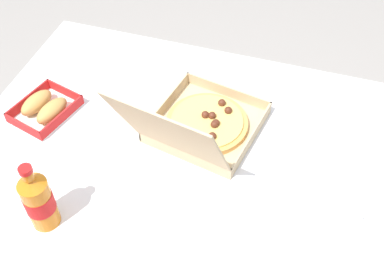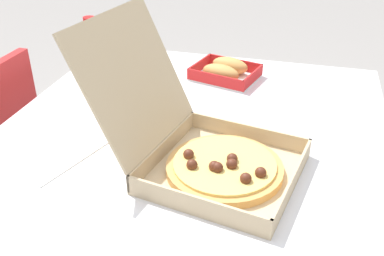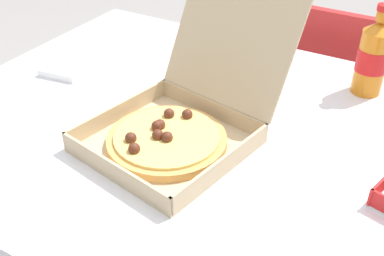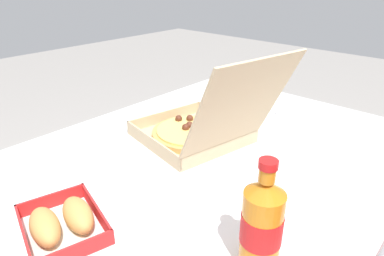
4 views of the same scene
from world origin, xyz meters
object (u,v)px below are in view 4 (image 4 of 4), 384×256
bread_side_box (62,222)px  paper_menu (311,180)px  cola_bottle (262,225)px  pizza_box_open (199,129)px  napkin_pile (295,111)px

bread_side_box → paper_menu: bread_side_box is taller
bread_side_box → cola_bottle: 0.40m
pizza_box_open → paper_menu: (-0.03, 0.36, -0.05)m
pizza_box_open → napkin_pile: pizza_box_open is taller
bread_side_box → cola_bottle: cola_bottle is taller
bread_side_box → cola_bottle: bearing=119.5°
cola_bottle → paper_menu: size_ratio=1.07×
pizza_box_open → napkin_pile: (-0.42, 0.11, -0.04)m
pizza_box_open → paper_menu: 0.36m
paper_menu → napkin_pile: bearing=-130.4°
bread_side_box → paper_menu: bearing=150.4°
bread_side_box → paper_menu: 0.60m
cola_bottle → napkin_pile: cola_bottle is taller
pizza_box_open → napkin_pile: size_ratio=4.38×
paper_menu → cola_bottle: bearing=26.2°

